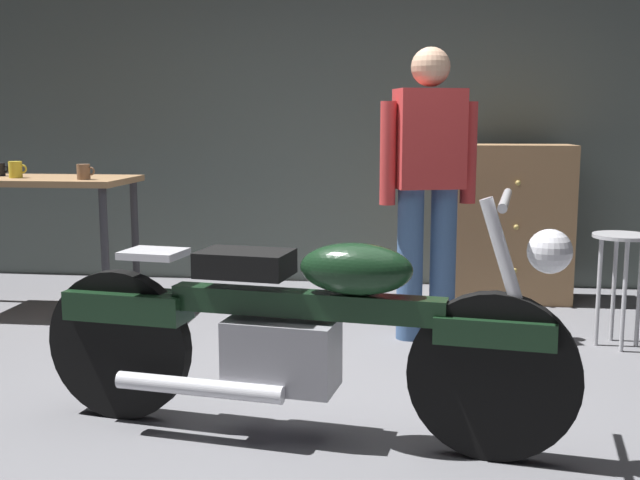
# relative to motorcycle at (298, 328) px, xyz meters

# --- Properties ---
(ground_plane) EXTENTS (12.00, 12.00, 0.00)m
(ground_plane) POSITION_rel_motorcycle_xyz_m (-0.04, 0.29, -0.45)
(ground_plane) COLOR slate
(back_wall) EXTENTS (8.00, 0.12, 3.10)m
(back_wall) POSITION_rel_motorcycle_xyz_m (-0.04, 3.09, 1.10)
(back_wall) COLOR #56605B
(back_wall) RESTS_ON ground_plane
(workbench) EXTENTS (1.30, 0.64, 0.90)m
(workbench) POSITION_rel_motorcycle_xyz_m (-2.03, 1.82, 0.34)
(workbench) COLOR #99724C
(workbench) RESTS_ON ground_plane
(motorcycle) EXTENTS (2.18, 0.65, 1.00)m
(motorcycle) POSITION_rel_motorcycle_xyz_m (0.00, 0.00, 0.00)
(motorcycle) COLOR black
(motorcycle) RESTS_ON ground_plane
(person_standing) EXTENTS (0.55, 0.32, 1.67)m
(person_standing) POSITION_rel_motorcycle_xyz_m (0.53, 1.51, 0.48)
(person_standing) COLOR #3D5B88
(person_standing) RESTS_ON ground_plane
(shop_stool) EXTENTS (0.32, 0.32, 0.64)m
(shop_stool) POSITION_rel_motorcycle_xyz_m (1.60, 1.47, 0.05)
(shop_stool) COLOR #B2B2B7
(shop_stool) RESTS_ON ground_plane
(wooden_dresser) EXTENTS (0.80, 0.47, 1.10)m
(wooden_dresser) POSITION_rel_motorcycle_xyz_m (1.14, 2.59, 0.10)
(wooden_dresser) COLOR #99724C
(wooden_dresser) RESTS_ON ground_plane
(mug_yellow_tall) EXTENTS (0.12, 0.08, 0.11)m
(mug_yellow_tall) POSITION_rel_motorcycle_xyz_m (-2.09, 1.74, 0.50)
(mug_yellow_tall) COLOR yellow
(mug_yellow_tall) RESTS_ON workbench
(mug_brown_stoneware) EXTENTS (0.11, 0.08, 0.10)m
(mug_brown_stoneware) POSITION_rel_motorcycle_xyz_m (-1.60, 1.66, 0.50)
(mug_brown_stoneware) COLOR brown
(mug_brown_stoneware) RESTS_ON workbench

